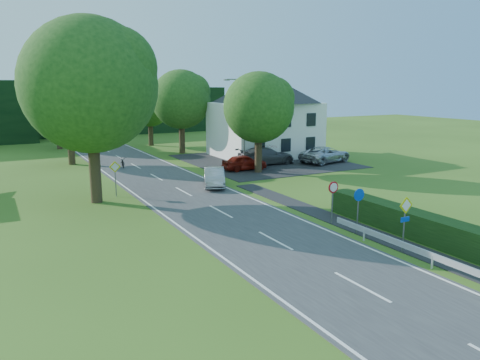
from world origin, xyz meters
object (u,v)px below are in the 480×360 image
streetlight (243,119)px  parked_car_grey (266,156)px  parked_car_silver_b (325,154)px  parasol (268,153)px  moving_car (214,177)px  motorcycle (123,162)px  parked_car_red (245,162)px  parked_car_silver_a (258,152)px

streetlight → parked_car_grey: bearing=19.2°
streetlight → parked_car_grey: streetlight is taller
parked_car_silver_b → parasol: size_ratio=2.80×
moving_car → parasol: (9.27, 7.48, 0.21)m
motorcycle → parked_car_grey: parked_car_grey is taller
parasol → moving_car: bearing=-141.1°
moving_car → parked_car_red: 7.11m
parked_car_silver_a → parked_car_grey: bearing=142.8°
parked_car_silver_a → parked_car_silver_b: parked_car_silver_a is taller
moving_car → parked_car_red: size_ratio=1.04×
parked_car_silver_a → parasol: size_ratio=2.39×
parked_car_red → parked_car_silver_a: 5.96m
parked_car_red → parked_car_grey: parked_car_grey is taller
moving_car → motorcycle: 11.95m
parked_car_red → parasol: 4.84m
parked_car_red → parked_car_silver_a: parked_car_silver_a is taller
motorcycle → parasol: bearing=-5.9°
motorcycle → moving_car: bearing=-60.7°
motorcycle → parked_car_silver_a: 13.25m
streetlight → parked_car_silver_a: (3.82, 3.89, -3.64)m
parked_car_grey → parasol: bearing=-36.1°
streetlight → parked_car_silver_b: size_ratio=1.44×
streetlight → moving_car: streetlight is taller
moving_car → parasol: 11.91m
parked_car_silver_a → parked_car_grey: size_ratio=0.85×
streetlight → parked_car_grey: size_ratio=1.44×
parked_car_grey → parked_car_silver_b: bearing=-105.3°
streetlight → parked_car_red: 3.79m
moving_car → motorcycle: moving_car is taller
streetlight → motorcycle: streetlight is taller
parasol → parked_car_silver_b: bearing=-30.2°
streetlight → motorcycle: bearing=147.4°
parked_car_red → motorcycle: bearing=57.8°
streetlight → parked_car_red: bearing=-103.2°
parked_car_silver_a → parked_car_grey: parked_car_grey is taller
parked_car_grey → parasol: size_ratio=2.80×
streetlight → parked_car_silver_a: size_ratio=1.68×
moving_car → parked_car_silver_b: (14.12, 4.65, 0.09)m
parked_car_silver_b → parked_car_silver_a: bearing=34.6°
parked_car_silver_b → parasol: (-4.85, 2.82, 0.12)m
motorcycle → parked_car_red: 11.20m
streetlight → parked_car_silver_b: (8.76, -0.73, -3.65)m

